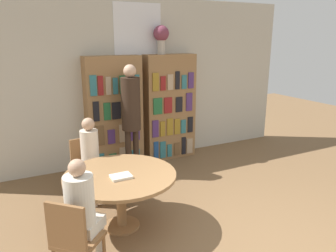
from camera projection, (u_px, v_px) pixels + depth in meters
name	position (u px, v px, depth m)	size (l,w,h in m)	color
wall_back	(138.00, 82.00, 6.11)	(6.40, 0.07, 3.00)	beige
bookshelf_left	(114.00, 113.00, 5.83)	(0.99, 0.34, 2.01)	olive
bookshelf_right	(170.00, 107.00, 6.32)	(0.99, 0.34, 2.01)	olive
flower_vase	(161.00, 36.00, 5.90)	(0.28, 0.28, 0.51)	#B7AD9E
reading_table	(120.00, 181.00, 3.97)	(1.36, 1.36, 0.72)	olive
chair_near_camera	(74.00, 237.00, 3.07)	(0.57, 0.57, 0.89)	brown
chair_left_side	(87.00, 165.00, 4.80)	(0.46, 0.46, 0.89)	brown
seated_reader_left	(91.00, 156.00, 4.60)	(0.30, 0.38, 1.24)	beige
seated_reader_right	(82.00, 209.00, 3.18)	(0.43, 0.43, 1.23)	beige
librarian_standing	(131.00, 108.00, 5.41)	(0.32, 0.59, 1.89)	#332319
open_book_on_table	(121.00, 177.00, 3.83)	(0.24, 0.18, 0.03)	silver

